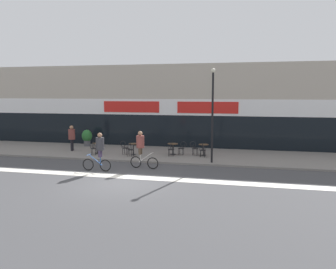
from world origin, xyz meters
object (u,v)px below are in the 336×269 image
at_px(bistro_table_3, 204,148).
at_px(cafe_chair_1_near, 130,149).
at_px(cyclist_0, 99,148).
at_px(pedestrian_near_end, 72,136).
at_px(cafe_chair_2_near, 171,148).
at_px(planter_pot, 87,137).
at_px(cyclist_1, 141,146).
at_px(cafe_chair_0_near, 94,147).
at_px(bistro_table_1, 133,147).
at_px(lamp_post, 213,109).
at_px(cafe_chair_3_near, 203,149).
at_px(bistro_table_2, 173,147).
at_px(cafe_chair_2_side, 182,147).
at_px(bistro_table_0, 98,146).
at_px(cafe_chair_3_side, 194,147).
at_px(cafe_chair_1_side, 124,147).

xyz_separation_m(bistro_table_3, cafe_chair_1_near, (-4.55, -1.44, -0.00)).
xyz_separation_m(cyclist_0, pedestrian_near_end, (-4.27, 4.81, -0.05)).
bearing_deg(cafe_chair_2_near, planter_pot, 62.82).
height_order(bistro_table_3, cafe_chair_2_near, cafe_chair_2_near).
xyz_separation_m(planter_pot, cyclist_1, (6.16, -5.83, 0.41)).
bearing_deg(cafe_chair_0_near, bistro_table_1, -83.83).
xyz_separation_m(lamp_post, pedestrian_near_end, (-9.99, 1.85, -2.07)).
bearing_deg(cafe_chair_3_near, cafe_chair_0_near, 96.46).
distance_m(cafe_chair_0_near, cafe_chair_3_near, 7.11).
relative_size(cafe_chair_1_near, pedestrian_near_end, 0.51).
distance_m(cafe_chair_1_near, lamp_post, 5.91).
bearing_deg(bistro_table_2, cafe_chair_3_near, -13.72).
distance_m(bistro_table_1, cafe_chair_2_side, 3.21).
bearing_deg(bistro_table_1, planter_pot, 149.77).
distance_m(bistro_table_0, cyclist_0, 4.72).
relative_size(cafe_chair_1_near, cafe_chair_3_side, 1.00).
xyz_separation_m(cafe_chair_1_side, lamp_post, (5.88, -1.29, 2.61)).
xyz_separation_m(planter_pot, lamp_post, (9.91, -3.99, 2.43)).
relative_size(cafe_chair_0_near, pedestrian_near_end, 0.51).
relative_size(bistro_table_3, cafe_chair_2_near, 0.81).
distance_m(cafe_chair_3_near, lamp_post, 3.07).
distance_m(cafe_chair_0_near, cafe_chair_1_side, 2.00).
relative_size(cafe_chair_3_side, cyclist_1, 0.43).
distance_m(bistro_table_0, bistro_table_1, 2.53).
bearing_deg(lamp_post, pedestrian_near_end, 169.52).
bearing_deg(cafe_chair_3_near, cyclist_0, 131.06).
relative_size(cafe_chair_1_near, cafe_chair_2_side, 1.00).
bearing_deg(lamp_post, cafe_chair_3_near, 115.83).
bearing_deg(bistro_table_0, cafe_chair_0_near, -88.98).
relative_size(cafe_chair_1_side, planter_pot, 0.72).
bearing_deg(cafe_chair_0_near, cafe_chair_3_side, -85.54).
distance_m(cafe_chair_2_near, cafe_chair_3_near, 2.02).
relative_size(bistro_table_3, cafe_chair_0_near, 0.81).
bearing_deg(cafe_chair_3_near, cyclist_1, 137.04).
bearing_deg(bistro_table_1, bistro_table_2, 15.15).
distance_m(cafe_chair_1_near, planter_pot, 5.72).
xyz_separation_m(cafe_chair_1_near, planter_pot, (-4.64, 3.34, 0.18)).
height_order(bistro_table_1, cafe_chair_2_side, cafe_chair_2_side).
relative_size(cafe_chair_2_near, cyclist_1, 0.43).
bearing_deg(cafe_chair_2_near, cyclist_0, 138.22).
bearing_deg(bistro_table_3, bistro_table_0, -173.19).
xyz_separation_m(bistro_table_2, cyclist_1, (-1.00, -3.79, 0.58)).
bearing_deg(cafe_chair_3_side, lamp_post, -50.20).
xyz_separation_m(cafe_chair_2_side, pedestrian_near_end, (-7.88, -0.10, 0.54)).
xyz_separation_m(cafe_chair_3_side, lamp_post, (1.33, -2.10, 2.61)).
xyz_separation_m(cafe_chair_2_near, cyclist_0, (-3.00, -4.30, 0.59)).
bearing_deg(cafe_chair_3_near, lamp_post, -154.52).
bearing_deg(planter_pot, cafe_chair_2_near, -20.31).
height_order(bistro_table_2, cafe_chair_3_side, cafe_chair_3_side).
distance_m(bistro_table_1, lamp_post, 6.00).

